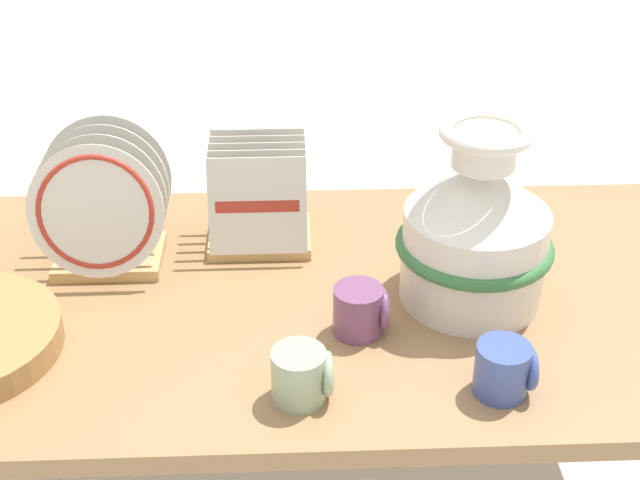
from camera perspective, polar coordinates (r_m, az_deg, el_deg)
name	(u,v)px	position (r m, az deg, el deg)	size (l,w,h in m)	color
display_table	(320,322)	(1.59, 0.00, -5.27)	(1.47, 0.76, 0.59)	#9E754C
ceramic_vase	(476,229)	(1.50, 9.95, 0.69)	(0.27, 0.27, 0.32)	white
dish_rack_round_plates	(103,213)	(1.62, -13.73, 1.70)	(0.23, 0.19, 0.25)	tan
dish_rack_square_plates	(259,207)	(1.66, -3.94, 2.12)	(0.19, 0.18, 0.20)	tan
mug_plum_glaze	(361,310)	(1.45, 2.63, -4.52)	(0.09, 0.08, 0.08)	#7A4770
mug_cobalt_glaze	(505,369)	(1.36, 11.74, -8.10)	(0.09, 0.08, 0.08)	#42569E
mug_sage_glaze	(302,375)	(1.32, -1.17, -8.64)	(0.09, 0.08, 0.08)	#9EB28E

